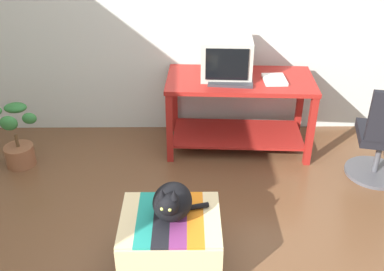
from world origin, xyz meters
name	(u,v)px	position (x,y,z in m)	size (l,w,h in m)	color
ground_plane	(184,264)	(0.00, 0.00, 0.00)	(14.00, 14.00, 0.00)	brown
back_wall	(184,5)	(0.00, 2.05, 1.30)	(8.00, 0.10, 2.60)	silver
desk	(239,101)	(0.52, 1.60, 0.50)	(1.40, 0.75, 0.73)	maroon
tv_monitor	(226,57)	(0.39, 1.68, 0.91)	(0.48, 0.50, 0.37)	#BCB7A8
keyboard	(230,83)	(0.42, 1.45, 0.74)	(0.40, 0.15, 0.02)	#333338
book	(274,79)	(0.83, 1.53, 0.75)	(0.20, 0.26, 0.03)	white
ottoman_with_blanket	(171,241)	(-0.08, 0.01, 0.20)	(0.66, 0.57, 0.41)	#7A664C
cat	(172,202)	(-0.07, 0.02, 0.53)	(0.40, 0.36, 0.30)	black
potted_plant	(18,142)	(-1.53, 1.29, 0.24)	(0.44, 0.34, 0.58)	brown
office_chair	(384,140)	(1.71, 1.04, 0.39)	(0.52, 0.52, 0.89)	#4C4C51
pen	(276,77)	(0.85, 1.61, 0.74)	(0.01, 0.01, 0.14)	#2351B2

